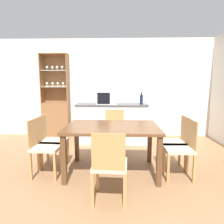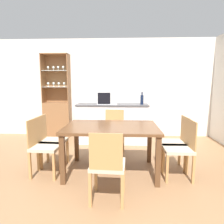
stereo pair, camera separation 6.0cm
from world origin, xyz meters
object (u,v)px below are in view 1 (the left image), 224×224
Objects in this scene: dining_chair_side_right_near at (181,148)px; wine_bottle at (141,99)px; dining_chair_head_near at (110,165)px; dining_table at (112,132)px; dining_chair_head_far at (114,132)px; dining_chair_side_right_far at (176,142)px; dining_chair_side_left_near at (44,147)px; dining_chair_side_left_far at (51,141)px; display_cabinet at (56,113)px; microwave at (107,98)px.

dining_chair_side_right_near is 3.02× the size of wine_bottle.
wine_bottle reaches higher than dining_chair_head_near.
dining_chair_head_far reaches higher than dining_table.
dining_chair_side_right_near is 0.30m from dining_chair_side_right_far.
dining_table is at bearing 101.04° from dining_chair_side_left_near.
wine_bottle is at bearing 133.03° from dining_chair_side_left_far.
display_cabinet is 2.44× the size of dining_chair_side_right_far.
dining_chair_side_right_near is at bearing 84.34° from dining_chair_side_left_far.
dining_chair_side_left_near is 0.29m from dining_chair_side_left_far.
dining_chair_side_left_near is 1.23m from dining_chair_head_near.
dining_chair_side_right_far is at bearing 45.57° from dining_chair_head_near.
dining_chair_side_left_far is 3.02× the size of wine_bottle.
dining_chair_side_right_far is at bearing -50.48° from microwave.
dining_chair_side_left_far is (-1.03, 0.15, -0.21)m from dining_table.
dining_chair_side_left_far is (-0.00, 0.29, 0.00)m from dining_chair_side_left_near.
display_cabinet is at bearing 165.66° from wine_bottle.
dining_chair_side_right_near is 2.09m from dining_chair_side_left_far.
dining_chair_side_left_near is 1.00× the size of dining_chair_head_far.
display_cabinet is 2.33m from dining_chair_side_left_near.
dining_chair_side_right_near is at bearing -41.26° from display_cabinet.
dining_chair_side_right_near is at bearing 141.38° from dining_chair_head_far.
microwave is at bearing 157.28° from dining_chair_side_left_near.
display_cabinet is 3.31m from dining_chair_head_near.
display_cabinet is 3.44m from dining_chair_side_right_near.
microwave reaches higher than dining_table.
dining_chair_side_right_near is at bearing 92.99° from dining_chair_side_left_near.
display_cabinet reaches higher than dining_chair_side_right_near.
dining_chair_head_far is 1.23m from dining_chair_side_left_far.
dining_chair_head_far is (1.04, 0.95, 0.00)m from dining_chair_side_left_near.
dining_chair_head_far is 1.04m from microwave.
wine_bottle is (1.65, 1.41, 0.59)m from dining_chair_side_left_far.
wine_bottle is (0.62, 0.76, 0.59)m from dining_chair_head_far.
dining_chair_side_left_near is 3.02× the size of wine_bottle.
dining_chair_head_near is 2.52m from wine_bottle.
dining_chair_side_left_far is (-1.04, -0.66, 0.00)m from dining_chair_head_far.
dining_table is 1.63× the size of dining_chair_head_near.
display_cabinet is at bearing 120.67° from dining_chair_head_near.
display_cabinet is 2.44× the size of dining_chair_side_left_far.
dining_chair_head_far is 1.22m from dining_chair_side_right_far.
dining_chair_head_near is 1.00× the size of dining_chair_side_right_far.
display_cabinet is 2.44× the size of dining_chair_head_near.
dining_chair_head_far is 3.02× the size of wine_bottle.
dining_chair_side_right_near and dining_chair_side_left_far have the same top height.
dining_chair_head_far is 1.00× the size of dining_chair_side_right_near.
wine_bottle reaches higher than dining_chair_side_left_near.
dining_chair_side_left_near and dining_chair_side_left_far have the same top height.
dining_chair_side_right_far is (2.07, 0.29, 0.00)m from dining_chair_side_left_near.
microwave is at bearing 37.47° from dining_chair_side_right_far.
display_cabinet reaches higher than dining_chair_side_right_far.
dining_chair_head_near is at bearing 60.31° from dining_chair_side_left_near.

